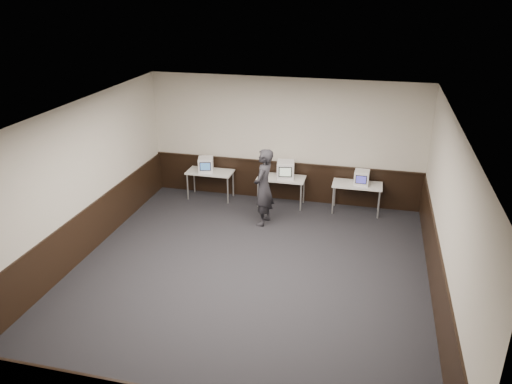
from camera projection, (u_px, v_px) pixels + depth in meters
The scene contains 17 objects.
floor at pixel (246, 278), 9.69m from camera, with size 8.00×8.00×0.00m, color black.
ceiling at pixel (244, 117), 8.45m from camera, with size 8.00×8.00×0.00m, color white.
back_wall at pixel (285, 141), 12.65m from camera, with size 7.00×7.00×0.00m, color beige.
front_wall at pixel (152, 348), 5.49m from camera, with size 7.00×7.00×0.00m, color beige.
left_wall at pixel (73, 186), 9.83m from camera, with size 8.00×8.00×0.00m, color beige.
right_wall at pixel (447, 224), 8.31m from camera, with size 8.00×8.00×0.00m, color beige.
wainscot_back at pixel (284, 181), 13.06m from camera, with size 6.98×0.04×1.00m, color black.
wainscot_left at pixel (82, 236), 10.25m from camera, with size 0.04×7.98×1.00m, color black.
wainscot_right at pixel (437, 280), 8.74m from camera, with size 0.04×7.98×1.00m, color black.
wainscot_rail at pixel (284, 163), 12.84m from camera, with size 6.98×0.06×0.04m, color black.
desk_left at pixel (210, 174), 13.06m from camera, with size 1.20×0.60×0.75m.
desk_center at pixel (281, 180), 12.65m from camera, with size 1.20×0.60×0.75m.
desk_right at pixel (357, 187), 12.24m from camera, with size 1.20×0.60×0.75m.
emac_left at pixel (206, 165), 12.95m from camera, with size 0.47×0.48×0.38m.
emac_center at pixel (286, 170), 12.52m from camera, with size 0.49×0.51×0.43m.
emac_right at pixel (362, 178), 12.12m from camera, with size 0.36×0.39×0.35m.
person at pixel (264, 187), 11.55m from camera, with size 0.68×0.44×1.85m, color black.
Camera 1 is at (2.15, -8.00, 5.32)m, focal length 35.00 mm.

